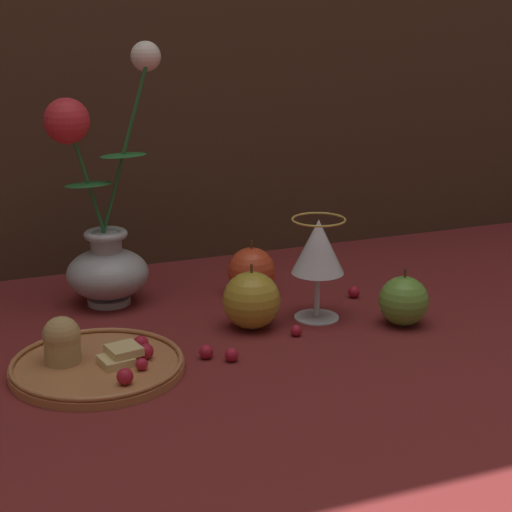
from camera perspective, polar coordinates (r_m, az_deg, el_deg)
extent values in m
plane|color=maroon|center=(1.17, -1.21, -4.92)|extent=(2.40, 2.40, 0.00)
cylinder|color=#A3A3A8|center=(1.28, -9.76, -2.92)|extent=(0.06, 0.06, 0.01)
ellipsoid|color=#A3A3A8|center=(1.27, -9.86, -1.16)|extent=(0.12, 0.12, 0.07)
cylinder|color=#A3A3A8|center=(1.25, -9.95, 0.68)|extent=(0.05, 0.05, 0.03)
torus|color=#A3A3A8|center=(1.25, -9.99, 1.43)|extent=(0.06, 0.06, 0.01)
cylinder|color=#23662D|center=(1.23, -11.22, 5.06)|extent=(0.05, 0.01, 0.17)
ellipsoid|color=#23662D|center=(1.23, -11.10, 4.70)|extent=(0.08, 0.05, 0.00)
sphere|color=red|center=(1.22, -12.50, 8.78)|extent=(0.06, 0.06, 0.06)
cylinder|color=#23662D|center=(1.24, -8.70, 7.22)|extent=(0.08, 0.02, 0.25)
ellipsoid|color=#23662D|center=(1.24, -8.83, 6.64)|extent=(0.08, 0.05, 0.00)
sphere|color=silver|center=(1.24, -7.36, 13.07)|extent=(0.04, 0.04, 0.04)
cylinder|color=#B77042|center=(1.06, -10.53, -7.33)|extent=(0.21, 0.21, 0.01)
torus|color=#B77042|center=(1.06, -10.55, -6.93)|extent=(0.21, 0.21, 0.01)
cylinder|color=tan|center=(1.06, -12.78, -6.04)|extent=(0.04, 0.04, 0.03)
sphere|color=tan|center=(1.06, -12.84, -5.17)|extent=(0.05, 0.05, 0.05)
cube|color=#DBBC7A|center=(1.05, -9.31, -6.90)|extent=(0.04, 0.04, 0.01)
cube|color=#DBBC7A|center=(1.05, -8.80, -6.22)|extent=(0.04, 0.04, 0.01)
sphere|color=#AD192D|center=(1.00, -8.73, -7.94)|extent=(0.02, 0.02, 0.02)
sphere|color=#AD192D|center=(1.03, -7.62, -7.16)|extent=(0.01, 0.01, 0.01)
sphere|color=#AD192D|center=(1.06, -7.35, -6.32)|extent=(0.02, 0.02, 0.02)
sphere|color=#AD192D|center=(1.08, -7.68, -5.78)|extent=(0.02, 0.02, 0.02)
cylinder|color=silver|center=(1.21, 4.01, -4.00)|extent=(0.06, 0.06, 0.00)
cylinder|color=silver|center=(1.20, 4.04, -2.50)|extent=(0.01, 0.01, 0.06)
cone|color=silver|center=(1.18, 4.11, 0.69)|extent=(0.07, 0.07, 0.08)
cone|color=maroon|center=(1.18, 4.10, 0.16)|extent=(0.06, 0.06, 0.05)
torus|color=gold|center=(1.17, 4.15, 2.48)|extent=(0.08, 0.08, 0.00)
sphere|color=#D14223|center=(1.29, -0.31, -1.01)|extent=(0.07, 0.07, 0.07)
cylinder|color=#4C3319|center=(1.28, -0.31, 0.78)|extent=(0.00, 0.00, 0.01)
sphere|color=#669938|center=(1.19, 9.81, -2.97)|extent=(0.07, 0.07, 0.07)
cylinder|color=#4C3319|center=(1.18, 9.91, -1.13)|extent=(0.00, 0.00, 0.01)
sphere|color=#B2932D|center=(1.16, -0.25, -3.02)|extent=(0.08, 0.08, 0.08)
cylinder|color=#4C3319|center=(1.14, -0.25, -0.87)|extent=(0.00, 0.00, 0.01)
sphere|color=#AD192D|center=(1.15, 2.70, -4.99)|extent=(0.02, 0.02, 0.02)
sphere|color=#AD192D|center=(1.24, 1.18, -3.11)|extent=(0.02, 0.02, 0.02)
sphere|color=#AD192D|center=(1.08, -3.35, -6.39)|extent=(0.02, 0.02, 0.02)
sphere|color=#AD192D|center=(1.29, 6.54, -2.39)|extent=(0.02, 0.02, 0.02)
sphere|color=#AD192D|center=(1.07, -1.65, -6.60)|extent=(0.02, 0.02, 0.02)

